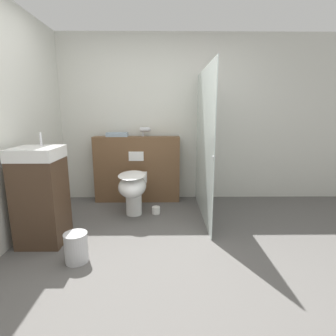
# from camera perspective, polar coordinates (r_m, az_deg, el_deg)

# --- Properties ---
(ground_plane) EXTENTS (12.00, 12.00, 0.00)m
(ground_plane) POSITION_cam_1_polar(r_m,az_deg,el_deg) (2.57, -2.91, -20.09)
(ground_plane) COLOR #565451
(wall_back) EXTENTS (8.00, 0.06, 2.50)m
(wall_back) POSITION_cam_1_polar(r_m,az_deg,el_deg) (4.12, -2.03, 10.52)
(wall_back) COLOR silver
(wall_back) RESTS_ON ground_plane
(partition_panel) EXTENTS (1.29, 0.23, 1.00)m
(partition_panel) POSITION_cam_1_polar(r_m,az_deg,el_deg) (4.05, -6.71, -0.25)
(partition_panel) COLOR brown
(partition_panel) RESTS_ON ground_plane
(shower_glass) EXTENTS (0.04, 1.48, 1.90)m
(shower_glass) POSITION_cam_1_polar(r_m,az_deg,el_deg) (3.41, 7.82, 5.02)
(shower_glass) COLOR silver
(shower_glass) RESTS_ON ground_plane
(toilet) EXTENTS (0.36, 0.66, 0.58)m
(toilet) POSITION_cam_1_polar(r_m,az_deg,el_deg) (3.48, -7.66, -4.34)
(toilet) COLOR white
(toilet) RESTS_ON ground_plane
(sink_vanity) EXTENTS (0.45, 0.45, 1.16)m
(sink_vanity) POSITION_cam_1_polar(r_m,az_deg,el_deg) (3.03, -25.91, -5.47)
(sink_vanity) COLOR #473323
(sink_vanity) RESTS_ON ground_plane
(hair_drier) EXTENTS (0.17, 0.07, 0.14)m
(hair_drier) POSITION_cam_1_polar(r_m,az_deg,el_deg) (3.99, -4.98, 8.26)
(hair_drier) COLOR #B7B7BC
(hair_drier) RESTS_ON partition_panel
(folded_towel) EXTENTS (0.31, 0.15, 0.06)m
(folded_towel) POSITION_cam_1_polar(r_m,az_deg,el_deg) (4.00, -11.01, 7.16)
(folded_towel) COLOR #8C9EAD
(folded_towel) RESTS_ON partition_panel
(spare_toilet_roll) EXTENTS (0.11, 0.11, 0.10)m
(spare_toilet_roll) POSITION_cam_1_polar(r_m,az_deg,el_deg) (3.63, -2.63, -9.16)
(spare_toilet_roll) COLOR white
(spare_toilet_roll) RESTS_ON ground_plane
(waste_bin) EXTENTS (0.21, 0.21, 0.28)m
(waste_bin) POSITION_cam_1_polar(r_m,az_deg,el_deg) (2.66, -19.34, -16.02)
(waste_bin) COLOR silver
(waste_bin) RESTS_ON ground_plane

